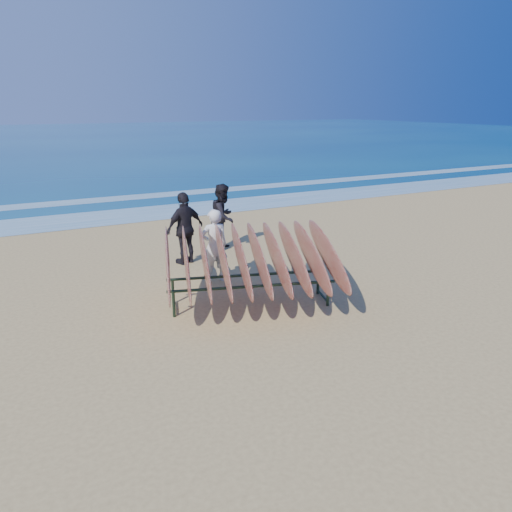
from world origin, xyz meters
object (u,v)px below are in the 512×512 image
Objects in this scene: person_white at (214,246)px; person_dark_a at (223,217)px; surfboard_rack at (250,259)px; person_dark_b at (185,228)px.

person_white is 2.60m from person_dark_a.
person_dark_a is (1.17, 3.86, -0.06)m from surfboard_rack.
person_white is at bearing 109.84° from surfboard_rack.
person_dark_a is (1.24, 2.28, 0.07)m from person_white.
person_dark_a reaches higher than person_white.
person_dark_a is 1.53m from person_dark_b.
person_dark_a is 1.00× the size of person_dark_b.
person_dark_a is at bearing 90.45° from surfboard_rack.
surfboard_rack is 4.03m from person_dark_a.
person_dark_b is at bearing -79.97° from person_white.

